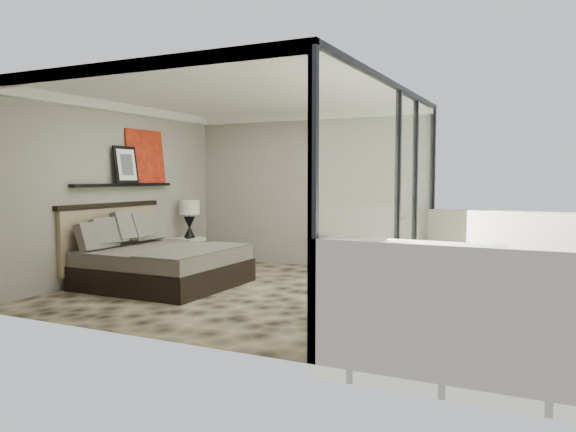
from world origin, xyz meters
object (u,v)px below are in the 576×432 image
at_px(table_lamp, 189,214).
at_px(lounger, 444,297).
at_px(nightstand, 188,253).
at_px(ottoman, 527,278).
at_px(bed, 158,262).

relative_size(table_lamp, lounger, 0.44).
xyz_separation_m(nightstand, table_lamp, (0.02, 0.04, 0.71)).
bearing_deg(ottoman, nightstand, 179.28).
bearing_deg(lounger, nightstand, 169.41).
relative_size(nightstand, table_lamp, 0.72).
distance_m(nightstand, table_lamp, 0.71).
bearing_deg(table_lamp, nightstand, -110.42).
distance_m(bed, ottoman, 5.29).
relative_size(bed, ottoman, 4.37).
xyz_separation_m(table_lamp, lounger, (4.86, -1.54, -0.78)).
height_order(ottoman, lounger, lounger).
bearing_deg(table_lamp, bed, -68.58).
bearing_deg(bed, nightstand, 112.38).
distance_m(table_lamp, ottoman, 5.76).
bearing_deg(nightstand, lounger, -0.55).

